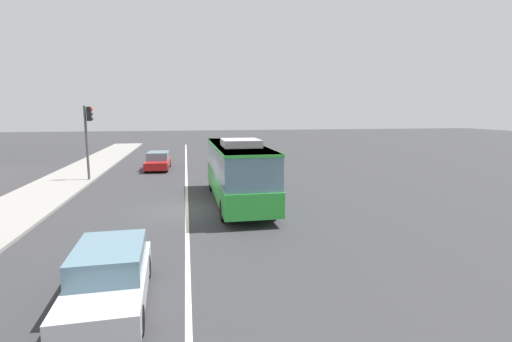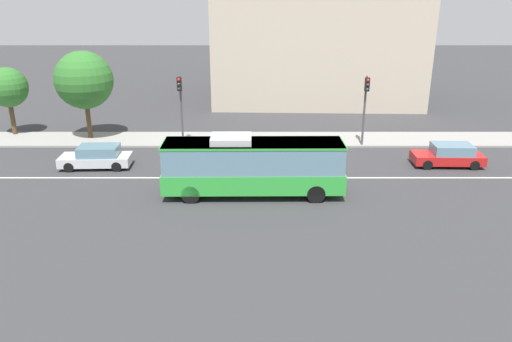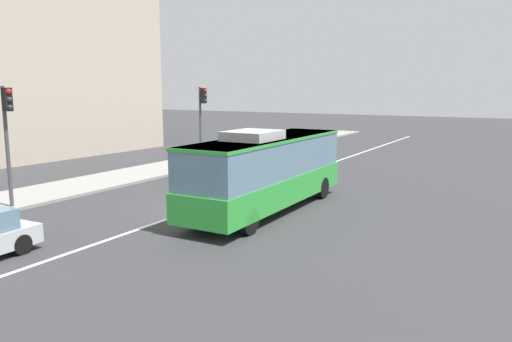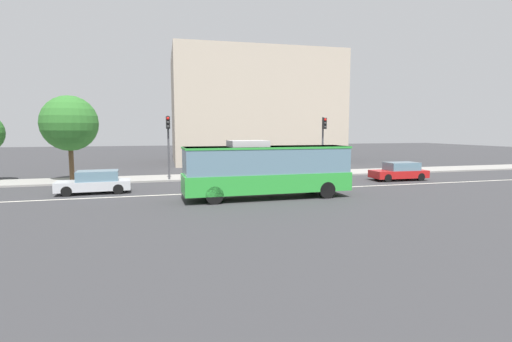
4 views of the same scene
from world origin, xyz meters
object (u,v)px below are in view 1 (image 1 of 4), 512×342
sedan_silver (110,276)px  traffic_light_near_corner (88,130)px  sedan_red (158,161)px  transit_bus (238,169)px

sedan_silver → traffic_light_near_corner: (18.20, 4.56, 2.84)m
sedan_silver → traffic_light_near_corner: bearing=-168.2°
sedan_red → transit_bus: bearing=23.0°
transit_bus → sedan_silver: transit_bus is taller
sedan_red → traffic_light_near_corner: 6.99m
transit_bus → sedan_silver: size_ratio=2.19×
sedan_silver → transit_bus: bearing=153.3°
sedan_silver → sedan_red: size_ratio=1.00×
transit_bus → sedan_silver: bearing=155.0°
sedan_silver → traffic_light_near_corner: traffic_light_near_corner is taller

